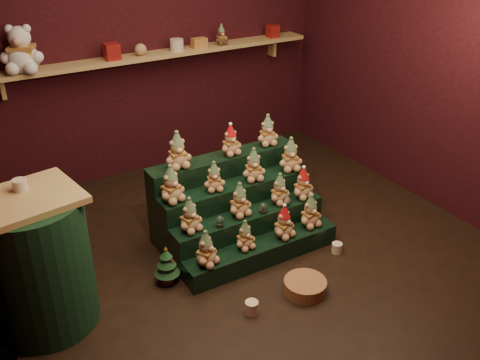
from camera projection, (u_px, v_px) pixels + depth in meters
ground at (250, 249)px, 4.67m from camera, size 4.00×4.00×0.00m
back_wall at (148, 42)px, 5.58m from camera, size 4.00×0.10×2.80m
right_wall at (439, 59)px, 4.96m from camera, size 0.10×4.00×2.80m
back_shelf at (155, 56)px, 5.50m from camera, size 3.60×0.26×0.24m
riser_tier_front at (263, 252)px, 4.48m from camera, size 1.40×0.22×0.18m
riser_tier_midfront at (249, 231)px, 4.61m from camera, size 1.40×0.22×0.36m
riser_tier_midback at (236, 210)px, 4.73m from camera, size 1.40×0.22×0.54m
riser_tier_back at (224, 191)px, 4.86m from camera, size 1.40×0.22×0.72m
teddy_0 at (206, 248)px, 4.11m from camera, size 0.28×0.27×0.29m
teddy_1 at (245, 235)px, 4.32m from camera, size 0.19×0.18×0.25m
teddy_2 at (284, 222)px, 4.46m from camera, size 0.25×0.24×0.29m
teddy_3 at (310, 211)px, 4.61m from camera, size 0.22×0.20×0.29m
teddy_4 at (190, 215)px, 4.22m from camera, size 0.24×0.23×0.29m
teddy_5 at (240, 200)px, 4.43m from camera, size 0.23×0.21×0.29m
teddy_6 at (280, 189)px, 4.62m from camera, size 0.22×0.20×0.27m
teddy_7 at (303, 183)px, 4.70m from camera, size 0.22×0.20×0.28m
teddy_8 at (171, 184)px, 4.27m from camera, size 0.27×0.25×0.31m
teddy_9 at (214, 176)px, 4.45m from camera, size 0.22×0.21×0.25m
teddy_10 at (254, 165)px, 4.61m from camera, size 0.24×0.22×0.29m
teddy_11 at (290, 154)px, 4.78m from camera, size 0.26×0.24×0.30m
teddy_12 at (178, 150)px, 4.41m from camera, size 0.24×0.22×0.31m
teddy_13 at (231, 140)px, 4.65m from camera, size 0.20×0.18×0.27m
teddy_14 at (267, 130)px, 4.84m from camera, size 0.23×0.21×0.28m
snow_globe_a at (220, 221)px, 4.31m from camera, size 0.07×0.07×0.09m
snow_globe_b at (263, 208)px, 4.50m from camera, size 0.07×0.07×0.09m
snow_globe_c at (286, 201)px, 4.61m from camera, size 0.07×0.07×0.09m
side_table at (38, 262)px, 3.65m from camera, size 0.75×0.71×1.03m
table_ornament at (20, 185)px, 3.47m from camera, size 0.09×0.09×0.08m
mini_christmas_tree at (167, 265)px, 4.19m from camera, size 0.20×0.20×0.34m
mug_left at (252, 307)px, 3.93m from camera, size 0.10×0.10×0.10m
mug_right at (337, 248)px, 4.61m from camera, size 0.09×0.09×0.09m
wicker_basket at (305, 286)px, 4.14m from camera, size 0.44×0.44×0.10m
white_bear at (20, 43)px, 4.75m from camera, size 0.49×0.47×0.53m
brown_bear at (221, 35)px, 5.76m from camera, size 0.15×0.14×0.21m
gift_tin_red_a at (112, 51)px, 5.22m from camera, size 0.14×0.14×0.16m
gift_tin_cream at (177, 45)px, 5.55m from camera, size 0.14×0.14×0.12m
gift_tin_red_b at (273, 31)px, 6.09m from camera, size 0.12×0.12×0.14m
shelf_plush_ball at (141, 50)px, 5.36m from camera, size 0.12×0.12×0.12m
scarf_gift_box at (199, 43)px, 5.67m from camera, size 0.16×0.10×0.10m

